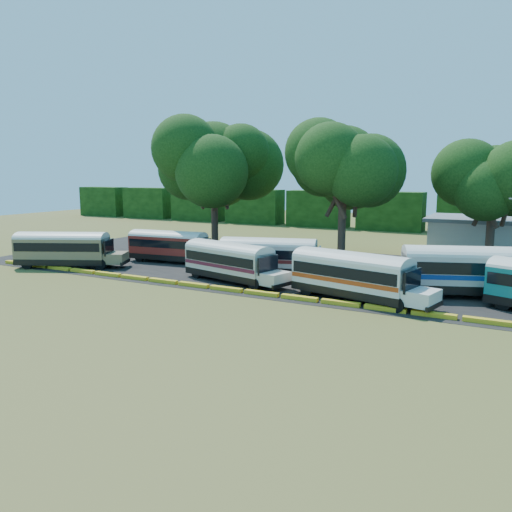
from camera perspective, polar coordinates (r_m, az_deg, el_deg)
The scene contains 13 objects.
ground at distance 36.33m, azimuth -2.20°, elevation -4.58°, with size 160.00×160.00×0.00m, color #48551C.
asphalt_strip at distance 46.50m, azimuth 6.29°, elevation -1.53°, with size 64.00×24.00×0.02m, color black.
curb at distance 37.14m, azimuth -1.43°, elevation -4.03°, with size 53.70×0.45×0.30m.
treeline_backdrop at distance 80.69m, azimuth 15.14°, elevation 4.96°, with size 130.00×4.00×6.00m.
bus_beige at distance 50.29m, azimuth -21.01°, elevation 0.95°, with size 10.38×6.60×3.38m.
bus_red at distance 50.46m, azimuth -9.79°, elevation 1.33°, with size 9.83×3.32×3.17m.
bus_cream_west at distance 40.81m, azimuth -2.95°, elevation -0.41°, with size 10.13×4.73×3.23m.
bus_cream_east at distance 43.10m, azimuth 1.73°, elevation 0.18°, with size 10.37×5.07×3.31m.
bus_white_red at distance 35.46m, azimuth 11.12°, elevation -1.92°, with size 10.65×4.82×3.40m.
bus_white_blue at distance 38.88m, azimuth 23.49°, elevation -1.31°, with size 11.44×6.33×3.67m.
tree_west at distance 58.17m, azimuth -4.84°, elevation 11.00°, with size 11.31×11.31×14.63m.
tree_center at distance 51.33m, azimuth 9.98°, elevation 10.41°, with size 9.96×9.96×13.51m.
tree_east at distance 53.45m, azimuth 25.59°, elevation 7.98°, with size 8.50×8.50×11.47m.
Camera 1 is at (17.66, -30.52, 8.77)m, focal length 35.00 mm.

